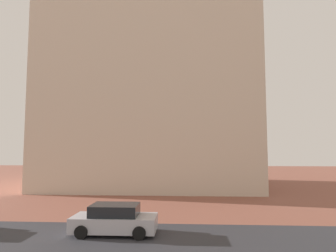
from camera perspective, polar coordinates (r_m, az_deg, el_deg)
name	(u,v)px	position (r m, az deg, el deg)	size (l,w,h in m)	color
ground_plane	(164,234)	(15.53, -0.72, -20.88)	(120.00, 120.00, 0.00)	brown
street_asphalt_strip	(162,246)	(13.80, -1.28, -22.97)	(120.00, 7.54, 0.00)	#2D2D33
landmark_building	(153,89)	(35.15, -3.08, 7.44)	(23.45, 15.60, 39.06)	beige
car_silver	(115,220)	(15.57, -10.69, -18.06)	(4.30, 2.03, 1.49)	#B2B2BC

